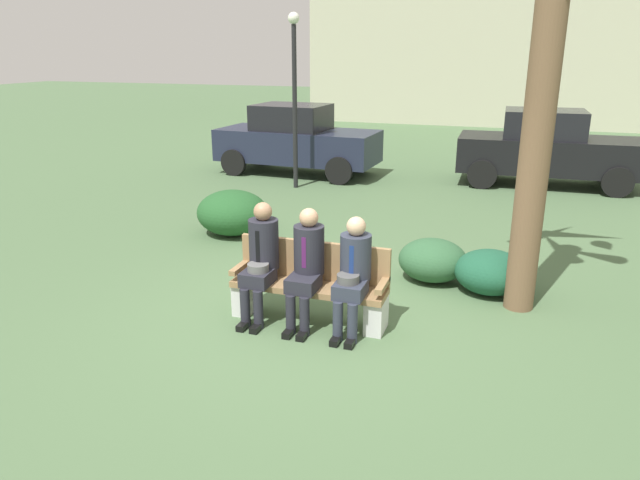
{
  "coord_description": "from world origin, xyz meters",
  "views": [
    {
      "loc": [
        2.14,
        -5.78,
        2.99
      ],
      "look_at": [
        0.05,
        0.43,
        0.85
      ],
      "focal_mm": 33.2,
      "sensor_mm": 36.0,
      "label": 1
    }
  ],
  "objects_px": {
    "seated_man_middle": "(306,262)",
    "parked_car_far": "(547,148)",
    "seated_man_right": "(353,270)",
    "street_lamp": "(295,84)",
    "shrub_near_bench": "(490,272)",
    "parked_car_near": "(296,140)",
    "shrub_mid_lawn": "(233,213)",
    "shrub_far_lawn": "(433,260)",
    "park_bench": "(310,285)",
    "seated_man_left": "(261,256)"
  },
  "relations": [
    {
      "from": "shrub_mid_lawn",
      "to": "parked_car_far",
      "type": "relative_size",
      "value": 0.3
    },
    {
      "from": "seated_man_middle",
      "to": "seated_man_right",
      "type": "xyz_separation_m",
      "value": [
        0.53,
        -0.01,
        -0.03
      ]
    },
    {
      "from": "seated_man_middle",
      "to": "shrub_far_lawn",
      "type": "bearing_deg",
      "value": 56.89
    },
    {
      "from": "shrub_far_lawn",
      "to": "street_lamp",
      "type": "height_order",
      "value": "street_lamp"
    },
    {
      "from": "seated_man_middle",
      "to": "shrub_near_bench",
      "type": "distance_m",
      "value": 2.51
    },
    {
      "from": "park_bench",
      "to": "shrub_mid_lawn",
      "type": "relative_size",
      "value": 1.48
    },
    {
      "from": "seated_man_middle",
      "to": "shrub_mid_lawn",
      "type": "xyz_separation_m",
      "value": [
        -2.31,
        2.77,
        -0.37
      ]
    },
    {
      "from": "park_bench",
      "to": "parked_car_near",
      "type": "height_order",
      "value": "parked_car_near"
    },
    {
      "from": "parked_car_far",
      "to": "street_lamp",
      "type": "height_order",
      "value": "street_lamp"
    },
    {
      "from": "shrub_mid_lawn",
      "to": "parked_car_far",
      "type": "height_order",
      "value": "parked_car_far"
    },
    {
      "from": "shrub_near_bench",
      "to": "parked_car_near",
      "type": "distance_m",
      "value": 8.01
    },
    {
      "from": "seated_man_middle",
      "to": "shrub_mid_lawn",
      "type": "bearing_deg",
      "value": 129.81
    },
    {
      "from": "shrub_far_lawn",
      "to": "seated_man_middle",
      "type": "bearing_deg",
      "value": -123.11
    },
    {
      "from": "shrub_far_lawn",
      "to": "parked_car_near",
      "type": "bearing_deg",
      "value": 125.03
    },
    {
      "from": "seated_man_right",
      "to": "shrub_near_bench",
      "type": "distance_m",
      "value": 2.13
    },
    {
      "from": "shrub_far_lawn",
      "to": "shrub_mid_lawn",
      "type": "bearing_deg",
      "value": 163.81
    },
    {
      "from": "seated_man_middle",
      "to": "street_lamp",
      "type": "xyz_separation_m",
      "value": [
        -2.56,
        6.37,
        1.51
      ]
    },
    {
      "from": "shrub_mid_lawn",
      "to": "shrub_near_bench",
      "type": "bearing_deg",
      "value": -15.95
    },
    {
      "from": "park_bench",
      "to": "parked_car_near",
      "type": "xyz_separation_m",
      "value": [
        -3.08,
        7.69,
        0.42
      ]
    },
    {
      "from": "seated_man_left",
      "to": "street_lamp",
      "type": "relative_size",
      "value": 0.37
    },
    {
      "from": "park_bench",
      "to": "seated_man_middle",
      "type": "height_order",
      "value": "seated_man_middle"
    },
    {
      "from": "park_bench",
      "to": "seated_man_middle",
      "type": "bearing_deg",
      "value": -90.32
    },
    {
      "from": "seated_man_middle",
      "to": "seated_man_right",
      "type": "height_order",
      "value": "seated_man_middle"
    },
    {
      "from": "shrub_mid_lawn",
      "to": "shrub_far_lawn",
      "type": "relative_size",
      "value": 1.31
    },
    {
      "from": "seated_man_middle",
      "to": "parked_car_far",
      "type": "xyz_separation_m",
      "value": [
        2.7,
        8.38,
        0.1
      ]
    },
    {
      "from": "seated_man_right",
      "to": "shrub_far_lawn",
      "type": "height_order",
      "value": "seated_man_right"
    },
    {
      "from": "seated_man_right",
      "to": "shrub_mid_lawn",
      "type": "height_order",
      "value": "seated_man_right"
    },
    {
      "from": "seated_man_middle",
      "to": "shrub_near_bench",
      "type": "height_order",
      "value": "seated_man_middle"
    },
    {
      "from": "shrub_mid_lawn",
      "to": "street_lamp",
      "type": "height_order",
      "value": "street_lamp"
    },
    {
      "from": "seated_man_right",
      "to": "street_lamp",
      "type": "xyz_separation_m",
      "value": [
        -3.09,
        6.38,
        1.53
      ]
    },
    {
      "from": "seated_man_middle",
      "to": "parked_car_far",
      "type": "relative_size",
      "value": 0.34
    },
    {
      "from": "park_bench",
      "to": "parked_car_far",
      "type": "distance_m",
      "value": 8.7
    },
    {
      "from": "seated_man_right",
      "to": "shrub_mid_lawn",
      "type": "distance_m",
      "value": 3.99
    },
    {
      "from": "seated_man_left",
      "to": "shrub_near_bench",
      "type": "relative_size",
      "value": 1.51
    },
    {
      "from": "seated_man_right",
      "to": "shrub_far_lawn",
      "type": "xyz_separation_m",
      "value": [
        0.62,
        1.78,
        -0.43
      ]
    },
    {
      "from": "park_bench",
      "to": "shrub_far_lawn",
      "type": "xyz_separation_m",
      "value": [
        1.15,
        1.65,
        -0.13
      ]
    },
    {
      "from": "shrub_near_bench",
      "to": "street_lamp",
      "type": "xyz_separation_m",
      "value": [
        -4.46,
        4.8,
        1.97
      ]
    },
    {
      "from": "shrub_far_lawn",
      "to": "parked_car_near",
      "type": "height_order",
      "value": "parked_car_near"
    },
    {
      "from": "shrub_mid_lawn",
      "to": "parked_car_near",
      "type": "xyz_separation_m",
      "value": [
        -0.77,
        5.03,
        0.46
      ]
    },
    {
      "from": "park_bench",
      "to": "seated_man_right",
      "type": "height_order",
      "value": "seated_man_right"
    },
    {
      "from": "parked_car_near",
      "to": "parked_car_far",
      "type": "height_order",
      "value": "same"
    },
    {
      "from": "seated_man_middle",
      "to": "shrub_mid_lawn",
      "type": "height_order",
      "value": "seated_man_middle"
    },
    {
      "from": "shrub_far_lawn",
      "to": "street_lamp",
      "type": "distance_m",
      "value": 6.23
    },
    {
      "from": "shrub_mid_lawn",
      "to": "shrub_far_lawn",
      "type": "height_order",
      "value": "shrub_mid_lawn"
    },
    {
      "from": "park_bench",
      "to": "parked_car_near",
      "type": "bearing_deg",
      "value": 111.86
    },
    {
      "from": "seated_man_middle",
      "to": "shrub_far_lawn",
      "type": "xyz_separation_m",
      "value": [
        1.15,
        1.77,
        -0.46
      ]
    },
    {
      "from": "seated_man_left",
      "to": "seated_man_right",
      "type": "relative_size",
      "value": 1.05
    },
    {
      "from": "shrub_mid_lawn",
      "to": "shrub_far_lawn",
      "type": "xyz_separation_m",
      "value": [
        3.46,
        -1.01,
        -0.09
      ]
    },
    {
      "from": "parked_car_far",
      "to": "street_lamp",
      "type": "xyz_separation_m",
      "value": [
        -5.25,
        -2.02,
        1.41
      ]
    },
    {
      "from": "seated_man_right",
      "to": "street_lamp",
      "type": "relative_size",
      "value": 0.35
    }
  ]
}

